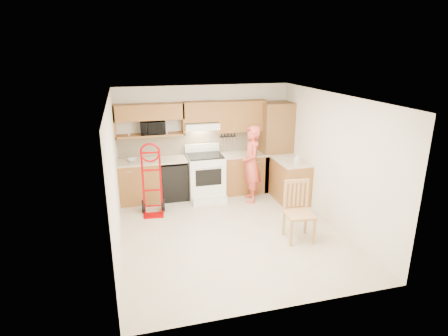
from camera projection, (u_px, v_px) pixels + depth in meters
name	position (u px, v px, depth m)	size (l,w,h in m)	color
floor	(231.00, 232.00, 6.98)	(4.00, 4.50, 0.02)	#C2B295
ceiling	(232.00, 97.00, 6.21)	(4.00, 4.50, 0.02)	white
wall_back	(205.00, 140.00, 8.67)	(4.00, 0.02, 2.50)	#F2E9CA
wall_front	(283.00, 223.00, 4.51)	(4.00, 0.02, 2.50)	#F2E9CA
wall_left	(114.00, 178.00, 6.10)	(0.02, 4.50, 2.50)	#F2E9CA
wall_right	(333.00, 160.00, 7.08)	(0.02, 4.50, 2.50)	#F2E9CA
backsplash	(205.00, 142.00, 8.66)	(3.92, 0.03, 0.55)	beige
lower_cab_left	(140.00, 182.00, 8.25)	(0.90, 0.60, 0.90)	brown
dishwasher	(174.00, 180.00, 8.44)	(0.60, 0.60, 0.85)	black
lower_cab_right	(242.00, 173.00, 8.83)	(1.14, 0.60, 0.90)	brown
countertop_left	(152.00, 161.00, 8.18)	(1.50, 0.63, 0.04)	#B9A88E
countertop_right	(242.00, 154.00, 8.69)	(1.14, 0.63, 0.04)	#B9A88E
cab_return_right	(290.00, 181.00, 8.31)	(0.60, 1.00, 0.90)	brown
countertop_return	(291.00, 161.00, 8.17)	(0.63, 1.00, 0.04)	#B9A88E
pantry_tall	(275.00, 147.00, 8.85)	(0.70, 0.60, 2.10)	brown
upper_cab_left	(149.00, 112.00, 7.98)	(1.50, 0.33, 0.34)	brown
upper_shelf_mw	(150.00, 135.00, 8.13)	(1.50, 0.33, 0.04)	brown
upper_cab_center	(200.00, 111.00, 8.27)	(0.76, 0.33, 0.44)	brown
upper_cab_right	(241.00, 116.00, 8.54)	(1.14, 0.33, 0.70)	brown
range_hood	(201.00, 126.00, 8.30)	(0.76, 0.46, 0.14)	white
knife_strip	(228.00, 139.00, 8.76)	(0.40, 0.05, 0.29)	black
microwave	(153.00, 127.00, 8.10)	(0.53, 0.36, 0.29)	black
range	(206.00, 173.00, 8.40)	(0.80, 1.06, 1.18)	white
person	(251.00, 164.00, 8.16)	(0.62, 0.41, 1.71)	#D64B3B
hand_truck	(152.00, 183.00, 7.52)	(0.54, 0.49, 1.36)	#A70002
dining_chair	(300.00, 212.00, 6.53)	(0.48, 0.52, 1.07)	#BA8346
soap_bottle	(297.00, 159.00, 7.87)	(0.09, 0.10, 0.21)	white
bowl	(133.00, 160.00, 8.06)	(0.23, 0.23, 0.06)	white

